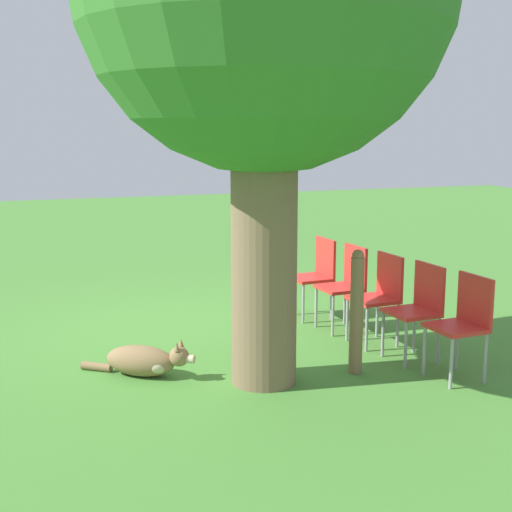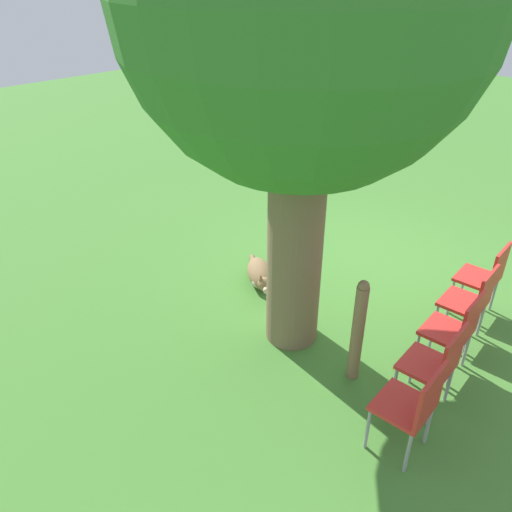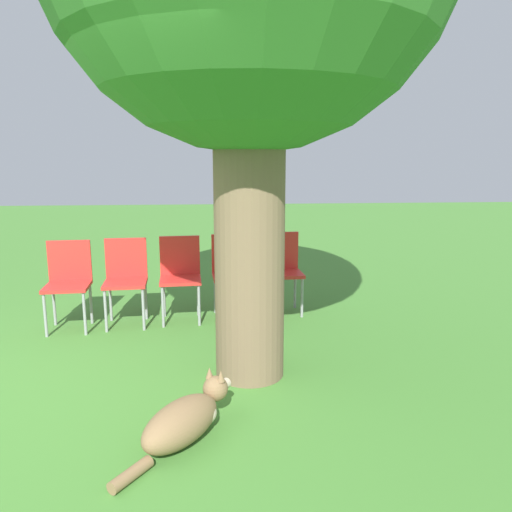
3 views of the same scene
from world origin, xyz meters
The scene contains 8 objects.
ground_plane centered at (0.00, 0.00, 0.00)m, with size 30.00×30.00×0.00m, color #478433.
dog centered at (0.71, 1.01, 0.14)m, with size 0.94×0.71×0.36m.
fence_post centered at (-1.10, 1.54, 0.57)m, with size 0.12×0.12×1.13m.
red_chair_0 centered at (-1.54, -0.32, 0.54)m, with size 0.45×0.47×0.92m.
red_chair_1 centered at (-1.63, 0.25, 0.54)m, with size 0.45×0.47×0.92m.
red_chair_2 centered at (-1.73, 0.82, 0.54)m, with size 0.45×0.47×0.92m.
red_chair_3 centered at (-1.83, 1.40, 0.54)m, with size 0.45×0.47×0.92m.
red_chair_4 centered at (-1.93, 1.97, 0.54)m, with size 0.45×0.47×0.92m.
Camera 1 is at (1.76, 7.05, 2.21)m, focal length 50.00 mm.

